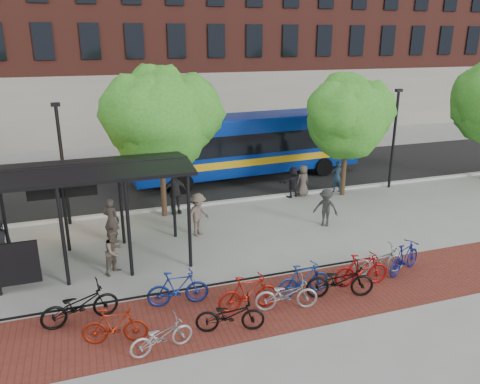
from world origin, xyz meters
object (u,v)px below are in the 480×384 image
object	(u,v)px
pedestrian_3	(198,215)
bike_6	(286,294)
bike_0	(80,305)
bike_3	(178,288)
bike_1	(115,326)
bike_10	(379,260)
pedestrian_6	(303,181)
pedestrian_9	(326,208)
pedestrian_7	(337,177)
bike_5	(249,293)
pedestrian_8	(114,251)
tree_c	(349,114)
pedestrian_0	(0,240)
bike_2	(161,336)
tree_b	(161,115)
bike_9	(361,270)
bike_4	(230,315)
bus	(247,142)
bike_8	(340,280)
lamp_post_left	(62,161)
bike_7	(304,279)
pedestrian_5	(293,182)
lamp_post_right	(394,136)
pedestrian_4	(175,193)
bus_shelter	(21,187)
pedestrian_1	(111,220)
bike_11	(404,258)

from	to	relation	value
pedestrian_3	bike_6	bearing A→B (deg)	-113.50
bike_0	bike_3	world-z (taller)	bike_0
bike_1	bike_10	distance (m)	8.69
pedestrian_6	pedestrian_9	bearing A→B (deg)	62.90
pedestrian_6	pedestrian_7	distance (m)	1.91
bike_5	pedestrian_9	distance (m)	7.22
bike_5	pedestrian_8	size ratio (longest dim) A/B	1.16
tree_c	pedestrian_0	distance (m)	15.90
bike_2	pedestrian_6	xyz separation A→B (m)	(8.76, 9.93, 0.35)
pedestrian_3	tree_b	bearing A→B (deg)	72.95
pedestrian_3	tree_c	bearing A→B (deg)	-15.88
bike_9	pedestrian_6	world-z (taller)	pedestrian_6
bike_4	bus	bearing A→B (deg)	-7.57
tree_c	bike_8	world-z (taller)	tree_c
tree_c	bike_2	xyz separation A→B (m)	(-10.82, -9.48, -3.62)
lamp_post_left	bike_0	size ratio (longest dim) A/B	2.44
bus	bike_2	size ratio (longest dim) A/B	7.88
pedestrian_6	bus	bearing A→B (deg)	-83.75
bike_4	bike_10	xyz separation A→B (m)	(5.66, 1.46, 0.01)
tree_c	pedestrian_8	size ratio (longest dim) A/B	3.78
bike_5	pedestrian_7	world-z (taller)	pedestrian_7
bike_10	pedestrian_3	world-z (taller)	pedestrian_3
bike_4	pedestrian_8	world-z (taller)	pedestrian_8
bike_6	pedestrian_8	world-z (taller)	pedestrian_8
bike_4	bike_7	distance (m)	2.89
pedestrian_5	bus	bearing A→B (deg)	-90.97
lamp_post_right	pedestrian_4	distance (m)	11.62
bus_shelter	pedestrian_4	distance (m)	7.16
bike_10	pedestrian_0	bearing A→B (deg)	69.80
tree_b	pedestrian_3	size ratio (longest dim) A/B	3.69
lamp_post_left	bike_9	distance (m)	12.45
pedestrian_3	lamp_post_left	bearing A→B (deg)	115.22
pedestrian_1	lamp_post_right	bearing A→B (deg)	-136.91
bike_11	pedestrian_6	distance (m)	8.39
bike_9	pedestrian_5	world-z (taller)	pedestrian_5
bike_1	bike_2	xyz separation A→B (m)	(1.08, -0.71, -0.07)
bus_shelter	pedestrian_3	size ratio (longest dim) A/B	6.05
bus_shelter	pedestrian_6	size ratio (longest dim) A/B	6.72
tree_c	bike_9	xyz separation A→B (m)	(-4.24, -8.23, -3.50)
tree_b	bike_7	size ratio (longest dim) A/B	3.70
pedestrian_0	tree_c	bearing A→B (deg)	-4.59
bike_6	pedestrian_0	xyz separation A→B (m)	(-8.30, 6.23, 0.27)
bike_1	bike_10	world-z (taller)	bike_1
lamp_post_right	pedestrian_9	bearing A→B (deg)	-147.76
bike_2	bike_3	xyz separation A→B (m)	(0.83, 1.99, 0.11)
pedestrian_3	pedestrian_4	xyz separation A→B (m)	(-0.39, 2.75, 0.10)
bike_1	bike_6	distance (m)	4.84
bike_6	pedestrian_6	distance (m)	10.45
tree_b	bike_8	size ratio (longest dim) A/B	3.10
lamp_post_left	pedestrian_7	xyz separation A→B (m)	(12.94, 0.20, -1.94)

